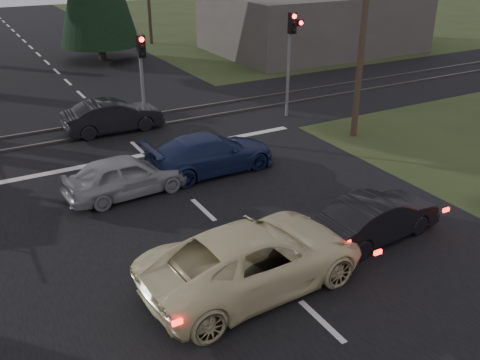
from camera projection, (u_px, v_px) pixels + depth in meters
ground at (253, 256)px, 14.14m from camera, size 120.00×120.00×0.00m
road at (130, 141)px, 22.06m from camera, size 14.00×100.00×0.01m
rail_corridor at (115, 127)px, 23.65m from camera, size 120.00×8.00×0.01m
stop_line at (145, 155)px, 20.63m from camera, size 13.00×0.35×0.00m
rail_near at (121, 131)px, 22.99m from camera, size 120.00×0.12×0.10m
rail_far at (110, 121)px, 24.26m from camera, size 120.00×0.12×0.10m
traffic_signal_right at (292, 45)px, 23.61m from camera, size 0.68×0.48×4.70m
traffic_signal_center at (142, 67)px, 21.87m from camera, size 0.32×0.48×4.10m
utility_pole_near at (364, 20)px, 20.69m from camera, size 1.80×0.26×9.00m
building_right at (313, 22)px, 38.73m from camera, size 14.00×10.00×4.00m
cream_coupe at (254, 258)px, 12.67m from camera, size 5.73×2.93×1.55m
dark_hatchback at (377, 218)px, 14.76m from camera, size 3.97×1.72×1.27m
silver_car at (126, 176)px, 17.21m from camera, size 4.07×1.86×1.35m
blue_sedan at (210, 153)px, 18.93m from camera, size 4.79×2.06×1.38m
dark_car_far at (113, 116)px, 22.82m from camera, size 4.16×1.45×1.37m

